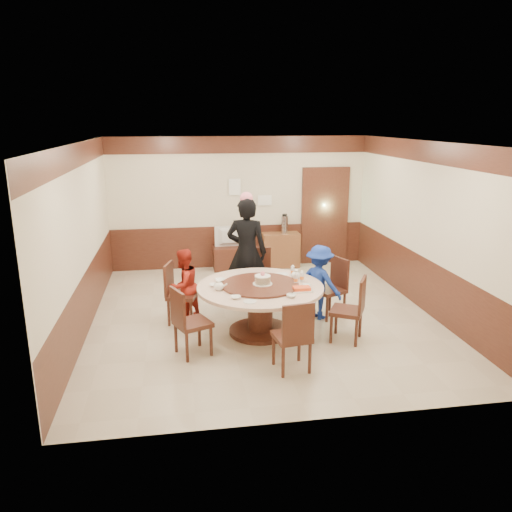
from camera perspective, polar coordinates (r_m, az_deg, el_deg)
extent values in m
plane|color=#C0B299|center=(8.29, 0.78, -6.86)|extent=(6.00, 6.00, 0.00)
plane|color=silver|center=(7.69, 0.85, 12.86)|extent=(6.00, 6.00, 0.00)
cube|color=beige|center=(10.79, -1.93, 6.09)|extent=(5.50, 0.04, 2.80)
cube|color=beige|center=(5.06, 6.66, -4.79)|extent=(5.50, 0.04, 2.80)
cube|color=beige|center=(7.89, -19.28, 1.79)|extent=(0.04, 6.00, 2.80)
cube|color=beige|center=(8.76, 18.86, 3.11)|extent=(0.04, 6.00, 2.80)
cube|color=#431F15|center=(8.13, 0.79, -3.92)|extent=(5.50, 6.00, 0.90)
cube|color=#431F15|center=(7.70, 0.85, 11.56)|extent=(5.50, 6.00, 0.35)
cube|color=#431F15|center=(11.19, 7.85, 4.47)|extent=(1.05, 0.08, 2.18)
cube|color=#90DF9D|center=(11.21, 7.82, 4.49)|extent=(0.88, 0.02, 2.05)
cylinder|color=#431F15|center=(7.67, 0.48, -8.52)|extent=(0.94, 0.94, 0.06)
cylinder|color=#431F15|center=(7.54, 0.48, -6.26)|extent=(0.38, 0.38, 0.65)
cylinder|color=beige|center=(7.41, 0.49, -3.60)|extent=(1.88, 1.88, 0.05)
cylinder|color=#431F15|center=(7.40, 0.49, -3.31)|extent=(1.15, 1.15, 0.03)
cube|color=#431F15|center=(8.21, 8.35, -3.89)|extent=(0.57, 0.57, 0.06)
cube|color=#431F15|center=(8.26, 9.54, -1.86)|extent=(0.20, 0.40, 0.50)
cube|color=#431F15|center=(8.29, 8.29, -5.46)|extent=(0.36, 0.36, 0.42)
cube|color=#431F15|center=(8.68, 0.29, -2.65)|extent=(0.52, 0.52, 0.06)
cube|color=#431F15|center=(8.81, 0.36, -0.56)|extent=(0.42, 0.13, 0.50)
cube|color=#431F15|center=(8.76, 0.29, -4.15)|extent=(0.36, 0.36, 0.42)
cube|color=#431F15|center=(7.98, -8.40, -4.47)|extent=(0.54, 0.54, 0.06)
cube|color=#431F15|center=(7.95, -9.94, -2.56)|extent=(0.16, 0.41, 0.50)
cube|color=#431F15|center=(8.06, -8.34, -6.08)|extent=(0.36, 0.36, 0.42)
cube|color=#431F15|center=(6.90, -7.24, -7.65)|extent=(0.58, 0.58, 0.06)
cube|color=#431F15|center=(6.72, -8.93, -5.88)|extent=(0.21, 0.40, 0.50)
cube|color=#431F15|center=(7.00, -7.17, -9.46)|extent=(0.36, 0.36, 0.42)
cube|color=#431F15|center=(6.47, 4.10, -9.19)|extent=(0.50, 0.50, 0.06)
cube|color=#431F15|center=(6.18, 4.86, -7.68)|extent=(0.42, 0.10, 0.50)
cube|color=#431F15|center=(6.57, 4.06, -11.10)|extent=(0.36, 0.36, 0.42)
cube|color=#431F15|center=(7.38, 10.32, -6.23)|extent=(0.60, 0.60, 0.06)
cube|color=#431F15|center=(7.26, 12.05, -4.42)|extent=(0.24, 0.39, 0.50)
cube|color=#431F15|center=(7.47, 10.23, -7.94)|extent=(0.36, 0.36, 0.42)
imported|color=black|center=(8.51, -1.07, 0.43)|extent=(0.80, 0.65, 1.89)
imported|color=#A12015|center=(7.99, -8.27, -3.36)|extent=(0.73, 0.72, 1.18)
imported|color=navy|center=(8.08, 7.26, -2.99)|extent=(0.85, 0.89, 1.21)
cylinder|color=white|center=(7.38, 0.75, -3.19)|extent=(0.29, 0.29, 0.01)
cylinder|color=gray|center=(7.37, 0.76, -2.75)|extent=(0.23, 0.23, 0.11)
cylinder|color=white|center=(7.35, 0.76, -2.30)|extent=(0.23, 0.23, 0.01)
sphere|color=#ED7083|center=(7.34, 0.76, -2.02)|extent=(0.07, 0.07, 0.07)
ellipsoid|color=white|center=(7.22, -4.29, -3.47)|extent=(0.17, 0.15, 0.13)
ellipsoid|color=white|center=(7.72, 4.59, -2.21)|extent=(0.17, 0.15, 0.13)
imported|color=white|center=(7.63, -4.14, -2.75)|extent=(0.15, 0.15, 0.04)
imported|color=white|center=(6.95, 4.05, -4.56)|extent=(0.14, 0.14, 0.04)
imported|color=white|center=(6.89, -2.33, -4.74)|extent=(0.14, 0.14, 0.03)
imported|color=white|center=(7.39, 5.80, -3.37)|extent=(0.13, 0.13, 0.04)
imported|color=white|center=(7.41, -4.81, -3.33)|extent=(0.14, 0.14, 0.04)
cylinder|color=white|center=(6.76, -0.69, -5.23)|extent=(0.18, 0.18, 0.01)
cylinder|color=white|center=(7.95, 3.09, -2.07)|extent=(0.18, 0.18, 0.01)
cube|color=white|center=(7.21, 5.24, -3.93)|extent=(0.30, 0.20, 0.02)
cube|color=#E5471A|center=(7.20, 5.25, -3.70)|extent=(0.24, 0.15, 0.04)
cylinder|color=silver|center=(7.47, 4.59, -2.66)|extent=(0.06, 0.06, 0.16)
cylinder|color=silver|center=(7.58, 5.27, -2.42)|extent=(0.06, 0.06, 0.16)
cylinder|color=silver|center=(7.86, 4.21, -1.74)|extent=(0.06, 0.06, 0.16)
cube|color=#431F15|center=(10.77, -2.64, -0.20)|extent=(0.85, 0.45, 0.50)
imported|color=gray|center=(10.65, -2.67, 2.22)|extent=(0.76, 0.12, 0.44)
cube|color=brown|center=(10.93, 2.83, 0.70)|extent=(0.80, 0.40, 0.75)
cylinder|color=silver|center=(10.82, 3.28, 3.62)|extent=(0.15, 0.15, 0.38)
cube|color=white|center=(10.68, -2.45, 7.89)|extent=(0.25, 0.00, 0.35)
cube|color=white|center=(10.82, 1.01, 6.39)|extent=(0.30, 0.00, 0.22)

